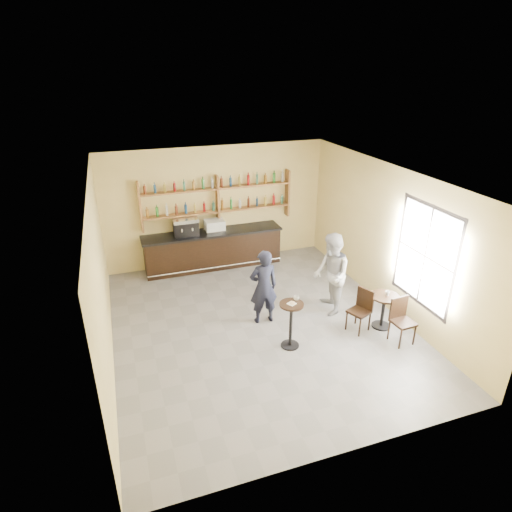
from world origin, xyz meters
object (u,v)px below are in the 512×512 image
object	(u,v)px
bar_counter	(213,249)
chair_south	(403,322)
pastry_case	(215,226)
man_main	(264,287)
chair_west	(359,311)
patron_second	(331,274)
cafe_table	(383,311)
espresso_machine	(186,227)
pedestal_table	(291,325)

from	to	relation	value
bar_counter	chair_south	bearing A→B (deg)	-59.57
bar_counter	pastry_case	size ratio (longest dim) A/B	7.12
chair_south	man_main	bearing A→B (deg)	141.41
chair_west	chair_south	xyz separation A→B (m)	(0.60, -0.65, 0.01)
bar_counter	patron_second	xyz separation A→B (m)	(1.90, -3.11, 0.42)
cafe_table	chair_west	bearing A→B (deg)	174.81
chair_west	patron_second	distance (m)	1.01
espresso_machine	patron_second	size ratio (longest dim) A/B	0.35
cafe_table	chair_west	xyz separation A→B (m)	(-0.55, 0.05, 0.08)
chair_south	patron_second	distance (m)	1.79
man_main	cafe_table	xyz separation A→B (m)	(2.30, -1.01, -0.46)
pedestal_table	cafe_table	distance (m)	2.11
pastry_case	chair_south	size ratio (longest dim) A/B	0.56
pastry_case	cafe_table	world-z (taller)	pastry_case
pedestal_table	chair_west	distance (m)	1.55
chair_south	cafe_table	bearing A→B (deg)	90.64
pedestal_table	patron_second	size ratio (longest dim) A/B	0.52
pastry_case	chair_south	world-z (taller)	pastry_case
chair_west	chair_south	bearing A→B (deg)	19.62
bar_counter	man_main	world-z (taller)	man_main
pastry_case	bar_counter	bearing A→B (deg)	173.87
espresso_machine	pedestal_table	xyz separation A→B (m)	(1.26, -4.04, -0.76)
bar_counter	cafe_table	bearing A→B (deg)	-56.48
espresso_machine	chair_west	world-z (taller)	espresso_machine
pedestal_table	cafe_table	world-z (taller)	pedestal_table
pastry_case	chair_west	size ratio (longest dim) A/B	0.57
bar_counter	chair_south	world-z (taller)	bar_counter
pastry_case	chair_west	distance (m)	4.54
man_main	patron_second	xyz separation A→B (m)	(1.53, -0.09, 0.09)
pedestal_table	man_main	world-z (taller)	man_main
pastry_case	cafe_table	bearing A→B (deg)	-63.31
bar_counter	chair_west	world-z (taller)	bar_counter
pedestal_table	chair_south	world-z (taller)	pedestal_table
espresso_machine	patron_second	bearing A→B (deg)	-46.79
man_main	patron_second	bearing A→B (deg)	177.85
pedestal_table	man_main	xyz separation A→B (m)	(-0.20, 1.02, 0.35)
espresso_machine	pastry_case	bearing A→B (deg)	3.46
bar_counter	espresso_machine	size ratio (longest dim) A/B	5.84
bar_counter	chair_west	xyz separation A→B (m)	(2.12, -3.98, -0.05)
pastry_case	cafe_table	distance (m)	4.87
bar_counter	chair_west	distance (m)	4.51
man_main	cafe_table	bearing A→B (deg)	157.61
man_main	chair_west	bearing A→B (deg)	152.56
cafe_table	chair_south	xyz separation A→B (m)	(0.05, -0.60, 0.10)
pedestal_table	patron_second	distance (m)	1.68
bar_counter	pedestal_table	size ratio (longest dim) A/B	3.87
espresso_machine	cafe_table	xyz separation A→B (m)	(3.37, -4.03, -0.86)
espresso_machine	bar_counter	bearing A→B (deg)	3.46
man_main	cafe_table	distance (m)	2.56
bar_counter	espresso_machine	distance (m)	1.01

